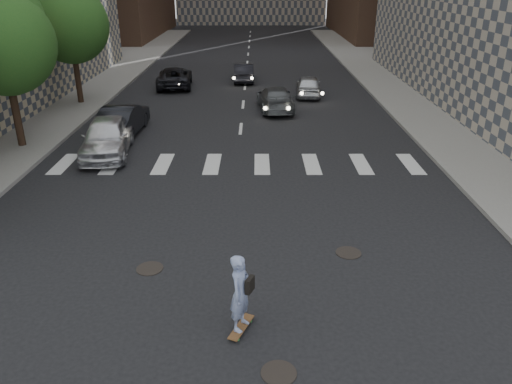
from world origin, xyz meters
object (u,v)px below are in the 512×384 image
(tree_b, at_px, (4,38))
(skateboarder, at_px, (241,293))
(traffic_car_d, at_px, (308,86))
(tree_c, at_px, (71,21))
(traffic_car_a, at_px, (123,119))
(traffic_car_b, at_px, (275,98))
(traffic_car_e, at_px, (244,72))
(traffic_car_c, at_px, (175,77))
(silver_sedan, at_px, (107,137))

(tree_b, distance_m, skateboarder, 16.27)
(tree_b, distance_m, traffic_car_d, 17.31)
(tree_c, height_order, traffic_car_a, tree_c)
(tree_c, relative_size, skateboarder, 3.60)
(skateboarder, xyz_separation_m, traffic_car_b, (1.39, 18.95, -0.31))
(traffic_car_b, height_order, traffic_car_e, traffic_car_b)
(traffic_car_c, bearing_deg, tree_c, 39.91)
(traffic_car_e, bearing_deg, traffic_car_d, 130.10)
(traffic_car_b, xyz_separation_m, traffic_car_c, (-6.55, 6.18, 0.01))
(silver_sedan, bearing_deg, tree_c, 107.06)
(traffic_car_d, bearing_deg, tree_c, 13.36)
(tree_b, height_order, traffic_car_d, tree_b)
(tree_c, distance_m, traffic_car_b, 12.06)
(skateboarder, xyz_separation_m, traffic_car_c, (-5.16, 25.13, -0.30))
(tree_b, xyz_separation_m, traffic_car_b, (11.29, 6.58, -4.00))
(silver_sedan, xyz_separation_m, traffic_car_e, (5.38, 15.68, -0.15))
(traffic_car_c, relative_size, traffic_car_e, 1.24)
(traffic_car_c, bearing_deg, tree_b, 64.40)
(silver_sedan, height_order, traffic_car_b, silver_sedan)
(tree_c, height_order, silver_sedan, tree_c)
(traffic_car_b, height_order, traffic_car_d, traffic_car_b)
(skateboarder, relative_size, traffic_car_b, 0.41)
(tree_c, height_order, traffic_car_d, tree_c)
(tree_c, bearing_deg, traffic_car_e, 35.73)
(tree_c, distance_m, traffic_car_e, 12.17)
(tree_b, bearing_deg, silver_sedan, -13.69)
(tree_b, bearing_deg, skateboarder, -51.32)
(silver_sedan, xyz_separation_m, traffic_car_a, (-0.04, 2.97, -0.06))
(silver_sedan, distance_m, traffic_car_e, 16.57)
(traffic_car_b, relative_size, traffic_car_d, 1.18)
(tree_b, relative_size, traffic_car_b, 1.47)
(traffic_car_a, xyz_separation_m, traffic_car_c, (0.83, 10.76, -0.06))
(traffic_car_a, xyz_separation_m, traffic_car_d, (9.56, 8.10, -0.07))
(tree_b, height_order, tree_c, same)
(skateboarder, bearing_deg, traffic_car_e, 114.13)
(traffic_car_b, height_order, traffic_car_c, traffic_car_c)
(tree_c, bearing_deg, traffic_car_d, 8.87)
(tree_c, relative_size, silver_sedan, 1.44)
(traffic_car_e, bearing_deg, tree_b, 55.77)
(traffic_car_a, relative_size, traffic_car_b, 0.98)
(traffic_car_b, xyz_separation_m, traffic_car_e, (-1.96, 8.13, -0.02))
(tree_c, distance_m, skateboarder, 22.95)
(traffic_car_a, bearing_deg, tree_c, -55.03)
(silver_sedan, height_order, traffic_car_e, silver_sedan)
(tree_c, height_order, traffic_car_c, tree_c)
(tree_c, bearing_deg, silver_sedan, -66.19)
(silver_sedan, relative_size, traffic_car_a, 1.05)
(traffic_car_e, bearing_deg, traffic_car_b, 101.70)
(traffic_car_a, height_order, traffic_car_d, traffic_car_a)
(skateboarder, distance_m, traffic_car_d, 22.76)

